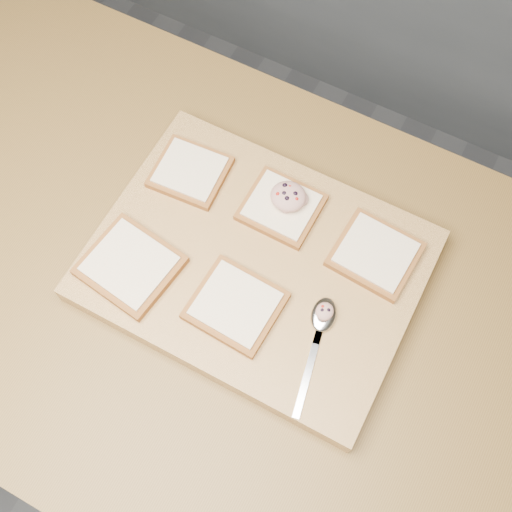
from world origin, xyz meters
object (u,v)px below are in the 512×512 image
at_px(cutting_board, 256,265).
at_px(bread_far_center, 281,207).
at_px(spoon, 321,323).
at_px(tuna_salad_dollop, 288,196).

xyz_separation_m(cutting_board, bread_far_center, (-0.01, 0.10, 0.03)).
bearing_deg(cutting_board, spoon, -18.87).
xyz_separation_m(tuna_salad_dollop, spoon, (0.13, -0.15, -0.02)).
relative_size(bread_far_center, spoon, 0.63).
xyz_separation_m(cutting_board, tuna_salad_dollop, (-0.00, 0.11, 0.05)).
distance_m(tuna_salad_dollop, spoon, 0.20).
bearing_deg(cutting_board, tuna_salad_dollop, 90.32).
distance_m(cutting_board, spoon, 0.14).
bearing_deg(bread_far_center, cutting_board, -86.38).
bearing_deg(tuna_salad_dollop, cutting_board, -89.68).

